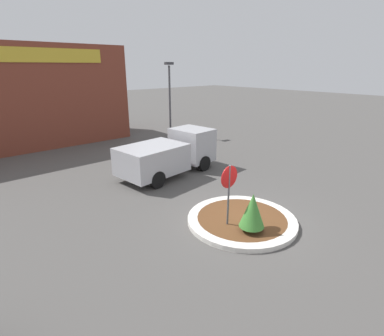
# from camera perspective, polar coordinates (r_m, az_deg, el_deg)

# --- Properties ---
(ground_plane) EXTENTS (120.00, 120.00, 0.00)m
(ground_plane) POSITION_cam_1_polar(r_m,az_deg,el_deg) (11.63, 9.40, -10.11)
(ground_plane) COLOR #514F4C
(traffic_island) EXTENTS (4.07, 4.07, 0.18)m
(traffic_island) POSITION_cam_1_polar(r_m,az_deg,el_deg) (11.59, 9.43, -9.72)
(traffic_island) COLOR silver
(traffic_island) RESTS_ON ground_plane
(stop_sign) EXTENTS (0.79, 0.07, 2.41)m
(stop_sign) POSITION_cam_1_polar(r_m,az_deg,el_deg) (10.41, 7.05, -3.26)
(stop_sign) COLOR #4C4C51
(stop_sign) RESTS_ON ground_plane
(island_shrub) EXTENTS (0.87, 0.87, 1.38)m
(island_shrub) POSITION_cam_1_polar(r_m,az_deg,el_deg) (10.42, 11.44, -7.91)
(island_shrub) COLOR brown
(island_shrub) RESTS_ON traffic_island
(utility_truck) EXTENTS (5.74, 2.83, 2.21)m
(utility_truck) POSITION_cam_1_polar(r_m,az_deg,el_deg) (16.10, -4.33, 2.79)
(utility_truck) COLOR #B2B2B7
(utility_truck) RESTS_ON ground_plane
(storefront_building) EXTENTS (13.53, 6.07, 7.06)m
(storefront_building) POSITION_cam_1_polar(r_m,az_deg,el_deg) (25.47, -29.36, 11.91)
(storefront_building) COLOR brown
(storefront_building) RESTS_ON ground_plane
(light_pole) EXTENTS (0.70, 0.30, 5.87)m
(light_pole) POSITION_cam_1_polar(r_m,az_deg,el_deg) (24.61, -4.27, 13.91)
(light_pole) COLOR #4C4C51
(light_pole) RESTS_ON ground_plane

